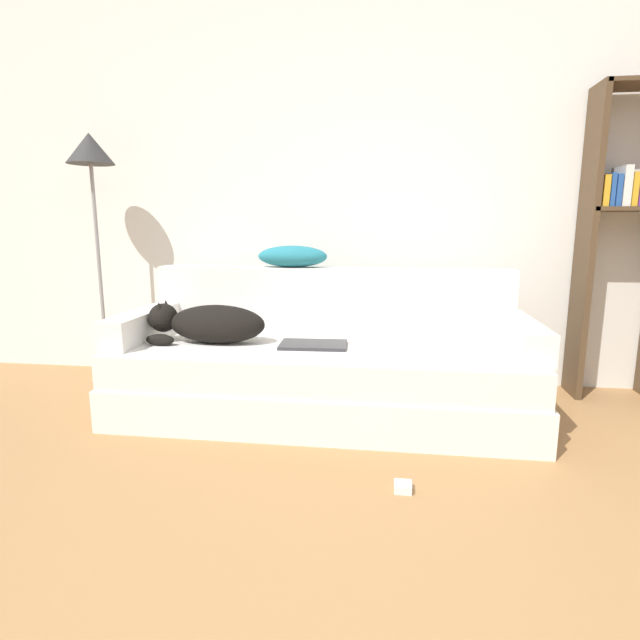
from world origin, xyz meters
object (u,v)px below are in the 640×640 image
Objects in this scene: laptop at (313,345)px; floor_lamp at (91,168)px; bookshelf at (625,227)px; throw_pillow at (292,256)px; power_adapter at (403,487)px; couch at (322,379)px; dog at (208,323)px.

floor_lamp reaches higher than laptop.
bookshelf is 1.14× the size of floor_lamp.
power_adapter is (0.68, -1.22, -0.84)m from throw_pillow.
couch is 0.94m from power_adapter.
floor_lamp is at bearing 160.25° from laptop.
bookshelf reaches higher than throw_pillow.
bookshelf is 26.62× the size of power_adapter.
couch is at bearing 59.71° from laptop.
couch is at bearing 118.14° from power_adapter.
couch is 0.81m from throw_pillow.
floor_lamp is at bearing 166.08° from couch.
laptop is 5.36× the size of power_adapter.
couch is 1.22× the size of bookshelf.
laptop is (0.59, -0.00, -0.10)m from dog.
laptop is 0.85× the size of throw_pillow.
floor_lamp is at bearing 153.52° from dog.
bookshelf reaches higher than floor_lamp.
bookshelf reaches higher than power_adapter.
throw_pillow is 1.62m from power_adapter.
throw_pillow is 1.40m from floor_lamp.
throw_pillow is (-0.20, 0.48, 0.44)m from laptop.
throw_pillow is at bearing -176.27° from bookshelf.
couch is at bearing -162.81° from bookshelf.
throw_pillow is 0.24× the size of bookshelf.
laptop reaches higher than couch.
laptop is 0.96m from power_adapter.
bookshelf is at bearing 14.39° from dog.
throw_pillow is (-0.24, 0.40, 0.66)m from couch.
throw_pillow is 6.32× the size of power_adapter.
couch is at bearing -13.92° from floor_lamp.
throw_pillow reaches higher than laptop.
laptop is at bearing -66.85° from throw_pillow.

